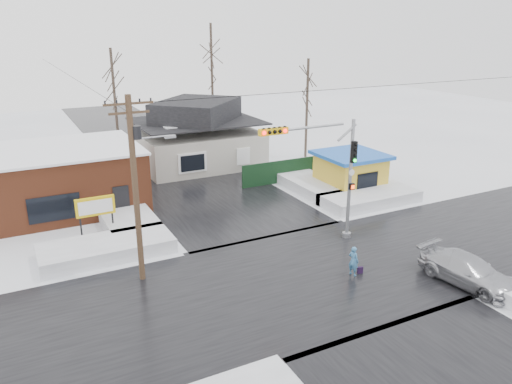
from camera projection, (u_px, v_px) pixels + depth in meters
name	position (u px, v px, depth m)	size (l,w,h in m)	color
ground	(318.00, 274.00, 25.06)	(120.00, 120.00, 0.00)	white
road_ns	(318.00, 273.00, 25.05)	(10.00, 120.00, 0.02)	black
road_ew	(318.00, 273.00, 25.05)	(120.00, 10.00, 0.02)	black
snowbank_nw	(107.00, 248.00, 26.93)	(7.00, 3.00, 0.80)	white
snowbank_ne	(370.00, 198.00, 34.72)	(7.00, 3.00, 0.80)	white
snowbank_nside_w	(123.00, 213.00, 32.01)	(3.00, 8.00, 0.80)	white
snowbank_nside_e	(307.00, 183.00, 38.07)	(3.00, 8.00, 0.80)	white
traffic_signal	(328.00, 166.00, 27.15)	(6.05, 0.68, 7.00)	gray
utility_pole	(136.00, 180.00, 22.93)	(3.15, 0.44, 9.00)	#382619
brick_building	(46.00, 180.00, 33.11)	(12.20, 8.20, 4.12)	brown
marquee_sign	(95.00, 208.00, 28.54)	(2.20, 0.21, 2.55)	black
house	(197.00, 136.00, 43.62)	(10.40, 8.40, 5.76)	beige
kiosk	(350.00, 172.00, 37.12)	(4.60, 4.60, 2.88)	gold
fence	(288.00, 171.00, 39.38)	(8.00, 0.12, 1.80)	black
tree_far_left	(112.00, 72.00, 42.68)	(3.00, 3.00, 10.00)	#332821
tree_far_mid	(211.00, 50.00, 48.19)	(3.00, 3.00, 12.00)	#332821
tree_far_right	(308.00, 79.00, 44.81)	(3.00, 3.00, 9.00)	#332821
pedestrian	(353.00, 261.00, 24.65)	(0.56, 0.37, 1.54)	teal
car	(468.00, 271.00, 23.85)	(1.96, 4.83, 1.40)	#ABACB3
shopping_bag	(360.00, 270.00, 25.00)	(0.28, 0.12, 0.35)	black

